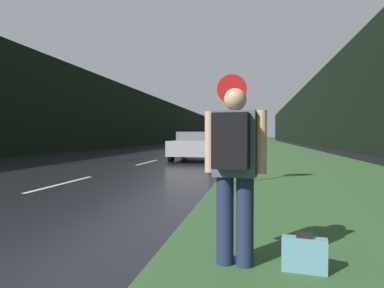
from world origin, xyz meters
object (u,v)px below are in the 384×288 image
Objects in this scene: stop_sign at (232,115)px; hitchhiker_with_backpack at (234,165)px; car_passing_near at (196,146)px; suitcase at (304,255)px; car_passing_far at (231,140)px; delivery_truck at (225,133)px.

stop_sign is 1.65× the size of hitchhiker_with_backpack.
stop_sign reaches higher than car_passing_near.
stop_sign is 6.93× the size of suitcase.
suitcase is 14.14m from car_passing_near.
stop_sign reaches higher than car_passing_far.
suitcase is at bearing 103.65° from car_passing_near.
car_passing_near is 61.43m from delivery_truck.
hitchhiker_with_backpack is 39.21m from car_passing_far.
stop_sign reaches higher than suitcase.
hitchhiker_with_backpack is at bearing -85.01° from delivery_truck.
suitcase is 75.39m from delivery_truck.
car_passing_near is at bearing 110.92° from suitcase.
delivery_truck is at bearing 102.72° from suitcase.
car_passing_near is at bearing -86.43° from delivery_truck.
hitchhiker_with_backpack is at bearing 101.21° from car_passing_near.
car_passing_far is at bearing 101.24° from hitchhiker_with_backpack.
car_passing_near is (-2.72, 13.70, -0.23)m from hitchhiker_with_backpack.
stop_sign is at bearing 107.65° from suitcase.
car_passing_near is (-3.34, 13.73, 0.56)m from suitcase.
stop_sign is 33.81m from car_passing_far.
suitcase is 39.30m from car_passing_far.
delivery_truck is (-3.83, 35.88, 0.96)m from car_passing_far.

